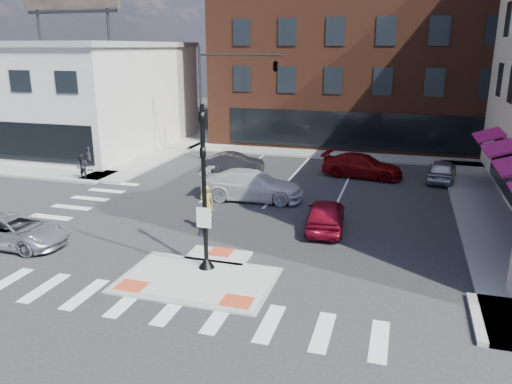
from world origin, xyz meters
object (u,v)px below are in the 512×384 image
(red_sedan, at_px, (325,214))
(cyclist, at_px, (207,216))
(silver_suv, at_px, (16,231))
(bg_car_silver, at_px, (442,170))
(pedestrian_a, at_px, (82,167))
(pedestrian_b, at_px, (89,159))
(bg_car_red, at_px, (362,166))
(bg_car_dark, at_px, (235,162))
(white_pickup, at_px, (252,185))

(red_sedan, bearing_deg, cyclist, 13.91)
(silver_suv, relative_size, bg_car_silver, 1.16)
(cyclist, height_order, pedestrian_a, cyclist)
(silver_suv, xyz_separation_m, pedestrian_b, (-4.39, 11.59, 0.32))
(cyclist, bearing_deg, silver_suv, 19.40)
(bg_car_red, distance_m, pedestrian_a, 17.31)
(silver_suv, distance_m, pedestrian_a, 10.22)
(bg_car_silver, relative_size, bg_car_red, 0.79)
(bg_car_silver, xyz_separation_m, cyclist, (-10.51, -12.17, 0.05))
(red_sedan, xyz_separation_m, pedestrian_a, (-15.50, 4.00, 0.23))
(pedestrian_a, bearing_deg, bg_car_dark, 35.48)
(cyclist, height_order, pedestrian_b, cyclist)
(bg_car_red, bearing_deg, cyclist, 162.14)
(pedestrian_a, bearing_deg, silver_suv, -65.86)
(bg_car_red, bearing_deg, white_pickup, 149.63)
(cyclist, distance_m, pedestrian_b, 13.79)
(white_pickup, relative_size, cyclist, 2.57)
(cyclist, distance_m, pedestrian_a, 11.99)
(white_pickup, relative_size, bg_car_silver, 1.39)
(bg_car_red, distance_m, pedestrian_b, 17.58)
(silver_suv, relative_size, pedestrian_a, 2.92)
(silver_suv, distance_m, red_sedan, 13.23)
(bg_car_dark, height_order, bg_car_silver, bg_car_silver)
(bg_car_dark, height_order, bg_car_red, bg_car_red)
(silver_suv, bearing_deg, pedestrian_b, 21.76)
(silver_suv, height_order, white_pickup, white_pickup)
(white_pickup, height_order, bg_car_silver, white_pickup)
(bg_car_dark, bearing_deg, bg_car_red, -94.34)
(bg_car_silver, height_order, bg_car_red, bg_car_red)
(white_pickup, bearing_deg, pedestrian_b, 73.51)
(red_sedan, height_order, bg_car_silver, red_sedan)
(bg_car_silver, xyz_separation_m, bg_car_red, (-4.77, -0.38, 0.06))
(pedestrian_a, relative_size, pedestrian_b, 0.97)
(red_sedan, relative_size, cyclist, 1.93)
(bg_car_silver, distance_m, bg_car_red, 4.79)
(bg_car_dark, bearing_deg, red_sedan, -152.08)
(red_sedan, height_order, bg_car_dark, red_sedan)
(cyclist, relative_size, pedestrian_a, 1.36)
(bg_car_dark, bearing_deg, silver_suv, 150.84)
(bg_car_silver, distance_m, pedestrian_b, 22.32)
(white_pickup, height_order, cyclist, cyclist)
(bg_car_red, bearing_deg, bg_car_dark, 105.41)
(silver_suv, height_order, bg_car_dark, bg_car_dark)
(pedestrian_b, bearing_deg, pedestrian_a, -71.51)
(bg_car_dark, relative_size, bg_car_silver, 0.98)
(bg_car_red, bearing_deg, pedestrian_b, 111.24)
(bg_car_dark, bearing_deg, pedestrian_a, 109.80)
(bg_car_silver, bearing_deg, silver_suv, 49.44)
(bg_car_silver, relative_size, cyclist, 1.85)
(bg_car_dark, relative_size, cyclist, 1.81)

